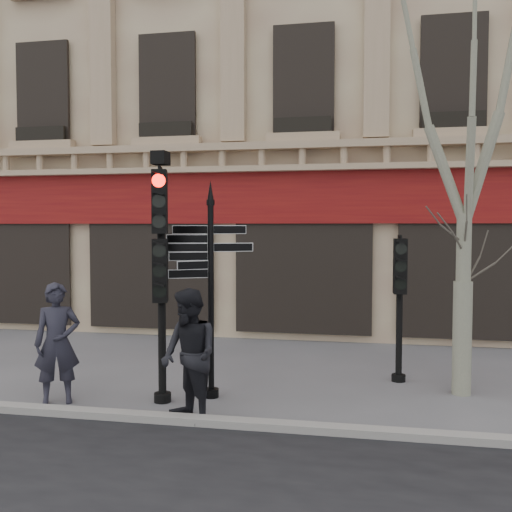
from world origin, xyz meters
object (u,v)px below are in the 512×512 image
at_px(pedestrian_a, 57,343).
at_px(fingerpost, 211,252).
at_px(traffic_signal_main, 161,245).
at_px(pedestrian_b, 189,356).
at_px(plane_tree, 467,83).
at_px(traffic_signal_secondary, 400,282).

bearing_deg(pedestrian_a, fingerpost, -9.30).
xyz_separation_m(traffic_signal_main, pedestrian_b, (0.73, -0.83, -1.59)).
bearing_deg(plane_tree, traffic_signal_secondary, 147.89).
relative_size(traffic_signal_main, pedestrian_b, 2.07).
height_order(traffic_signal_main, pedestrian_a, traffic_signal_main).
height_order(traffic_signal_main, pedestrian_b, traffic_signal_main).
distance_m(traffic_signal_secondary, pedestrian_b, 4.33).
distance_m(fingerpost, traffic_signal_main, 0.83).
height_order(pedestrian_a, pedestrian_b, same).
bearing_deg(fingerpost, pedestrian_a, -178.42).
distance_m(traffic_signal_secondary, plane_tree, 3.62).
xyz_separation_m(traffic_signal_secondary, pedestrian_a, (-5.53, -2.39, -0.87)).
relative_size(traffic_signal_secondary, pedestrian_a, 1.35).
relative_size(fingerpost, pedestrian_a, 1.85).
relative_size(traffic_signal_main, pedestrian_a, 2.07).
height_order(fingerpost, pedestrian_b, fingerpost).
relative_size(plane_tree, pedestrian_a, 3.81).
height_order(plane_tree, pedestrian_a, plane_tree).
distance_m(traffic_signal_main, traffic_signal_secondary, 4.43).
xyz_separation_m(traffic_signal_main, pedestrian_a, (-1.66, -0.37, -1.59)).
xyz_separation_m(fingerpost, pedestrian_a, (-2.37, -0.78, -1.46)).
bearing_deg(pedestrian_a, traffic_signal_main, -14.81).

